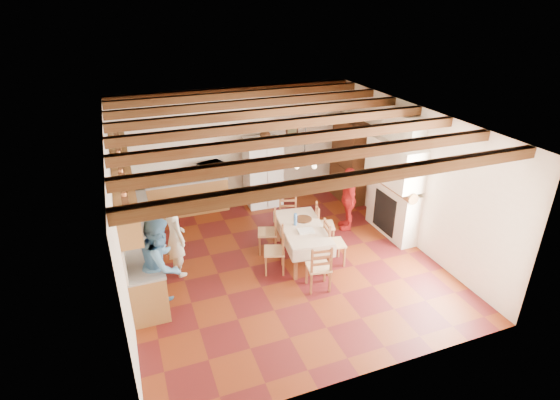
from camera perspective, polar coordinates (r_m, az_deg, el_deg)
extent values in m
cube|color=#501314|center=(9.21, 0.08, -7.94)|extent=(6.00, 6.50, 0.02)
cube|color=beige|center=(7.96, 0.09, 10.51)|extent=(6.00, 6.50, 0.02)
cube|color=beige|center=(11.37, -5.81, 7.09)|extent=(6.00, 0.02, 3.00)
cube|color=beige|center=(5.97, 11.52, -11.84)|extent=(6.00, 0.02, 3.00)
cube|color=beige|center=(8.03, -20.45, -2.64)|extent=(0.02, 6.50, 3.00)
cube|color=beige|center=(9.87, 16.68, 3.19)|extent=(0.02, 6.50, 3.00)
cube|color=brown|center=(9.45, -17.84, -5.25)|extent=(0.60, 4.30, 0.86)
cube|color=brown|center=(11.21, -12.79, 0.39)|extent=(2.30, 0.60, 0.86)
cube|color=gray|center=(9.24, -18.21, -2.85)|extent=(0.62, 4.30, 0.04)
cube|color=gray|center=(11.03, -13.01, 2.51)|extent=(2.34, 0.62, 0.04)
cube|color=white|center=(9.10, -20.26, -1.34)|extent=(0.03, 4.30, 0.60)
cube|color=white|center=(11.18, -13.40, 4.55)|extent=(2.30, 0.03, 0.60)
cube|color=brown|center=(8.84, -19.86, 2.58)|extent=(0.35, 4.20, 0.70)
cube|color=black|center=(11.71, 1.58, 9.55)|extent=(0.34, 0.03, 0.42)
cube|color=silver|center=(11.26, -2.25, 3.65)|extent=(0.90, 0.75, 1.76)
cube|color=#F1E6CE|center=(8.98, 2.99, -3.59)|extent=(1.07, 1.77, 0.05)
cube|color=brown|center=(8.48, 2.05, -8.39)|extent=(0.08, 0.08, 0.69)
cube|color=brown|center=(8.66, 6.51, -7.76)|extent=(0.08, 0.08, 0.69)
cube|color=brown|center=(9.71, -0.23, -3.61)|extent=(0.08, 0.08, 0.69)
cube|color=brown|center=(9.87, 3.69, -3.16)|extent=(0.08, 0.08, 0.69)
torus|color=black|center=(8.34, 3.23, 5.71)|extent=(0.47, 0.47, 0.03)
imported|color=silver|center=(8.66, -13.53, -4.75)|extent=(0.54, 0.67, 1.62)
imported|color=teal|center=(7.74, -15.17, -8.12)|extent=(0.94, 1.06, 1.80)
imported|color=#AD1818|center=(10.21, 8.90, 0.20)|extent=(0.62, 0.96, 1.52)
imported|color=silver|center=(11.08, -9.01, 4.00)|extent=(0.70, 0.58, 0.33)
imported|color=#361C0F|center=(10.94, -1.94, 8.68)|extent=(0.29, 0.29, 0.28)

